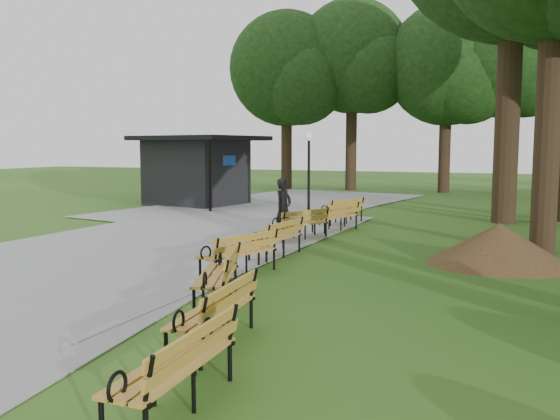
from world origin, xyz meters
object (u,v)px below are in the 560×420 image
at_px(kiosk, 196,171).
at_px(dirt_mound, 499,244).
at_px(bench_2, 216,276).
at_px(bench_3, 238,253).
at_px(lamp_post, 309,156).
at_px(bench_6, 335,217).
at_px(bench_4, 275,238).
at_px(bench_5, 300,224).
at_px(bench_7, 341,211).
at_px(bench_0, 173,366).
at_px(person, 283,208).
at_px(bench_1, 212,312).

height_order(kiosk, dirt_mound, kiosk).
xyz_separation_m(kiosk, bench_2, (8.53, -14.08, -1.06)).
bearing_deg(bench_3, dirt_mound, 140.57).
xyz_separation_m(dirt_mound, bench_2, (-4.23, -4.92, -0.02)).
relative_size(lamp_post, bench_6, 1.62).
height_order(lamp_post, bench_4, lamp_post).
xyz_separation_m(bench_5, bench_7, (0.14, 3.59, 0.00)).
distance_m(kiosk, bench_2, 16.50).
bearing_deg(lamp_post, bench_7, -45.37).
distance_m(dirt_mound, bench_2, 6.49).
bearing_deg(lamp_post, kiosk, 159.95).
height_order(bench_0, bench_4, same).
bearing_deg(kiosk, person, -35.06).
bearing_deg(bench_4, bench_2, 14.47).
xyz_separation_m(lamp_post, bench_3, (1.97, -9.90, -1.78)).
relative_size(bench_2, bench_3, 1.00).
xyz_separation_m(bench_4, bench_7, (-0.18, 6.09, 0.00)).
relative_size(kiosk, lamp_post, 1.56).
bearing_deg(bench_7, lamp_post, -113.09).
bearing_deg(bench_5, bench_1, 38.48).
distance_m(kiosk, bench_5, 10.76).
bearing_deg(bench_3, person, -149.67).
xyz_separation_m(dirt_mound, bench_1, (-3.27, -6.80, -0.02)).
xyz_separation_m(kiosk, bench_6, (8.01, -5.58, -1.06)).
relative_size(bench_0, bench_3, 1.00).
xyz_separation_m(lamp_post, bench_1, (3.49, -13.77, -1.78)).
bearing_deg(bench_7, bench_1, 30.55).
relative_size(lamp_post, bench_2, 1.62).
bearing_deg(bench_7, dirt_mound, 66.25).
xyz_separation_m(person, bench_2, (1.52, -6.82, -0.39)).
bearing_deg(bench_2, bench_6, 163.62).
relative_size(dirt_mound, bench_4, 1.35).
xyz_separation_m(bench_2, bench_7, (-0.79, 10.12, 0.00)).
distance_m(bench_0, bench_1, 1.86).
xyz_separation_m(dirt_mound, bench_7, (-5.02, 5.20, -0.02)).
xyz_separation_m(bench_1, bench_4, (-1.57, 5.91, 0.00)).
bearing_deg(bench_4, lamp_post, -160.49).
xyz_separation_m(dirt_mound, bench_0, (-2.73, -8.58, -0.02)).
bearing_deg(bench_6, bench_4, 17.72).
height_order(kiosk, bench_0, kiosk).
distance_m(lamp_post, bench_7, 3.06).
distance_m(bench_1, bench_4, 6.11).
distance_m(person, bench_3, 4.93).
distance_m(bench_3, bench_7, 8.13).
xyz_separation_m(bench_0, bench_6, (-2.01, 12.16, 0.00)).
height_order(lamp_post, bench_6, lamp_post).
bearing_deg(bench_4, bench_6, -175.53).
bearing_deg(bench_4, dirt_mound, 106.24).
distance_m(person, bench_7, 3.41).
bearing_deg(bench_0, dirt_mound, 160.45).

